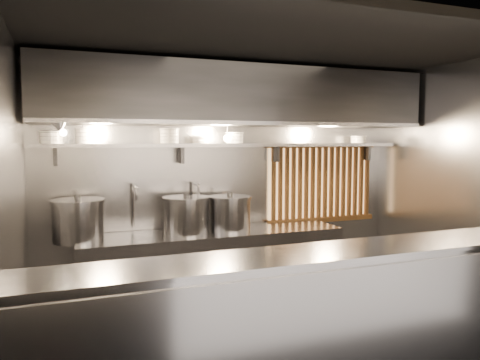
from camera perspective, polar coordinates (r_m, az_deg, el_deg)
floor at (r=4.74m, az=4.88°, el=-19.29°), size 4.50×4.50×0.00m
ceiling at (r=4.41m, az=5.16°, el=16.12°), size 4.50×4.50×0.00m
wall_back at (r=5.73m, az=-1.59°, el=-0.51°), size 4.50×0.00×4.50m
wall_left at (r=3.93m, az=-25.95°, el=-3.51°), size 0.00×3.00×3.00m
wall_right at (r=5.71m, az=25.74°, el=-1.02°), size 0.00×3.00×3.00m
serving_counter at (r=3.75m, az=11.66°, el=-16.72°), size 4.50×0.56×1.13m
cooking_bench at (r=5.47m, az=-3.26°, el=-10.92°), size 3.00×0.70×0.90m
bowl_shelf at (r=5.54m, az=-0.98°, el=4.28°), size 4.40×0.34×0.04m
exhaust_hood at (r=5.35m, az=-0.16°, el=10.09°), size 4.40×0.81×0.65m
wood_screen at (r=6.25m, az=9.88°, el=-0.32°), size 1.56×0.09×1.04m
faucet_left at (r=5.34m, az=-12.82°, el=-2.04°), size 0.04×0.30×0.50m
faucet_right at (r=5.48m, az=-5.56°, el=-1.76°), size 0.04×0.30×0.50m
heat_lamp at (r=4.73m, az=-21.12°, el=6.10°), size 0.25×0.35×0.20m
pendant_bulb at (r=5.39m, az=-1.54°, el=5.13°), size 0.09×0.09×0.19m
stock_pot_left at (r=5.11m, az=-19.13°, el=-4.64°), size 0.66×0.66×0.47m
stock_pot_mid at (r=5.40m, az=-1.25°, el=-4.04°), size 0.66×0.66×0.44m
stock_pot_right at (r=5.23m, az=-6.57°, el=-4.28°), size 0.59×0.59×0.46m
bowl_stack_0 at (r=5.20m, az=-22.03°, el=4.82°), size 0.24×0.24×0.13m
bowl_stack_1 at (r=5.21m, az=-18.30°, el=5.14°), size 0.22×0.22×0.17m
bowl_stack_2 at (r=5.33m, az=-8.60°, el=5.32°), size 0.23×0.23×0.17m
bowl_stack_3 at (r=5.42m, az=-4.83°, el=4.95°), size 0.21×0.21×0.09m
bowl_stack_4 at (r=5.55m, az=-0.68°, el=5.16°), size 0.22×0.22×0.13m
bowl_stack_5 at (r=6.37m, az=14.25°, el=4.81°), size 0.21×0.21×0.09m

